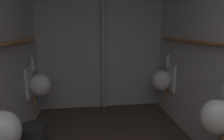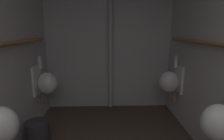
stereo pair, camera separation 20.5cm
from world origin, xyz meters
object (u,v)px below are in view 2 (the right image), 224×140
object	(u,v)px
urinal_left_far	(46,83)
waste_bin	(38,134)
urinal_right_mid	(221,121)
urinal_right_far	(170,81)
standpipe_back_wall	(111,35)

from	to	relation	value
urinal_left_far	waste_bin	size ratio (longest dim) A/B	2.19
urinal_left_far	urinal_right_mid	world-z (taller)	same
urinal_right_far	standpipe_back_wall	distance (m)	1.27
urinal_right_mid	urinal_right_far	xyz separation A→B (m)	(0.00, 1.32, 0.00)
urinal_right_mid	urinal_right_far	world-z (taller)	same
urinal_right_mid	urinal_right_far	bearing A→B (deg)	90.00
urinal_left_far	standpipe_back_wall	xyz separation A→B (m)	(1.02, 0.50, 0.70)
urinal_right_far	waste_bin	xyz separation A→B (m)	(-1.88, -0.69, -0.48)
urinal_right_far	urinal_right_mid	bearing A→B (deg)	-90.00
urinal_left_far	urinal_right_mid	distance (m)	2.35
standpipe_back_wall	waste_bin	xyz separation A→B (m)	(-0.94, -1.17, -1.18)
urinal_right_far	standpipe_back_wall	world-z (taller)	standpipe_back_wall
urinal_left_far	urinal_right_mid	bearing A→B (deg)	-33.58
waste_bin	urinal_right_mid	bearing A→B (deg)	-18.58
urinal_right_mid	urinal_left_far	bearing A→B (deg)	146.42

